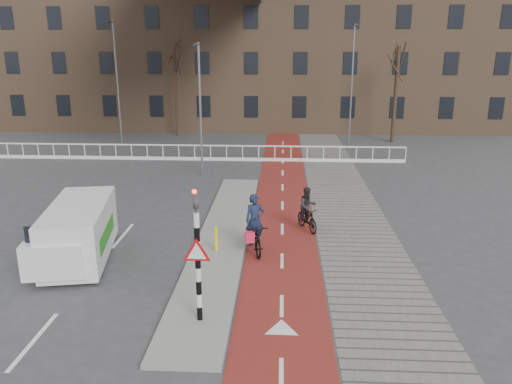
{
  "coord_description": "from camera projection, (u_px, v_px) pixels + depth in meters",
  "views": [
    {
      "loc": [
        1.44,
        -13.29,
        6.86
      ],
      "look_at": [
        0.47,
        5.0,
        1.5
      ],
      "focal_mm": 35.0,
      "sensor_mm": 36.0,
      "label": 1
    }
  ],
  "objects": [
    {
      "name": "cyclist_far",
      "position": [
        307.0,
        213.0,
        19.14
      ],
      "size": [
        1.06,
        1.61,
        1.71
      ],
      "rotation": [
        0.0,
        0.0,
        0.43
      ],
      "color": "black",
      "rests_on": "bike_lane"
    },
    {
      "name": "traffic_signal",
      "position": [
        197.0,
        252.0,
        12.27
      ],
      "size": [
        0.8,
        0.8,
        3.68
      ],
      "color": "black",
      "rests_on": "curb_island"
    },
    {
      "name": "railing",
      "position": [
        179.0,
        155.0,
        31.19
      ],
      "size": [
        28.0,
        0.1,
        0.99
      ],
      "color": "silver",
      "rests_on": "ground"
    },
    {
      "name": "townhouse_row",
      "position": [
        233.0,
        35.0,
        43.36
      ],
      "size": [
        46.0,
        10.0,
        15.9
      ],
      "color": "#7F6047",
      "rests_on": "ground"
    },
    {
      "name": "bike_lane",
      "position": [
        282.0,
        193.0,
        24.24
      ],
      "size": [
        2.5,
        60.0,
        0.01
      ],
      "primitive_type": "cube",
      "color": "maroon",
      "rests_on": "ground"
    },
    {
      "name": "tree_right",
      "position": [
        395.0,
        95.0,
        36.18
      ],
      "size": [
        0.27,
        0.27,
        6.88
      ],
      "primitive_type": "cylinder",
      "color": "black",
      "rests_on": "ground"
    },
    {
      "name": "streetlight_near",
      "position": [
        200.0,
        111.0,
        26.66
      ],
      "size": [
        0.12,
        0.12,
        7.07
      ],
      "primitive_type": "cylinder",
      "color": "slate",
      "rests_on": "ground"
    },
    {
      "name": "curb_island",
      "position": [
        223.0,
        236.0,
        18.59
      ],
      "size": [
        1.8,
        16.0,
        0.12
      ],
      "primitive_type": "cube",
      "color": "gray",
      "rests_on": "ground"
    },
    {
      "name": "streetlight_left",
      "position": [
        118.0,
        85.0,
        34.86
      ],
      "size": [
        0.12,
        0.12,
        8.55
      ],
      "primitive_type": "cylinder",
      "color": "slate",
      "rests_on": "ground"
    },
    {
      "name": "van",
      "position": [
        80.0,
        231.0,
        16.48
      ],
      "size": [
        2.55,
        4.67,
        1.9
      ],
      "rotation": [
        0.0,
        0.0,
        0.18
      ],
      "color": "silver",
      "rests_on": "ground"
    },
    {
      "name": "sidewalk",
      "position": [
        340.0,
        194.0,
        24.1
      ],
      "size": [
        3.0,
        60.0,
        0.01
      ],
      "primitive_type": "cube",
      "color": "slate",
      "rests_on": "ground"
    },
    {
      "name": "ground",
      "position": [
        231.0,
        288.0,
        14.73
      ],
      "size": [
        120.0,
        120.0,
        0.0
      ],
      "primitive_type": "plane",
      "color": "#38383A",
      "rests_on": "ground"
    },
    {
      "name": "cyclist_near",
      "position": [
        255.0,
        233.0,
        17.16
      ],
      "size": [
        1.17,
        2.09,
        2.05
      ],
      "rotation": [
        0.0,
        0.0,
        0.26
      ],
      "color": "black",
      "rests_on": "bike_lane"
    },
    {
      "name": "bollard",
      "position": [
        216.0,
        239.0,
        16.99
      ],
      "size": [
        0.12,
        0.12,
        0.87
      ],
      "primitive_type": "cylinder",
      "color": "yellow",
      "rests_on": "curb_island"
    },
    {
      "name": "streetlight_right",
      "position": [
        352.0,
        86.0,
        35.01
      ],
      "size": [
        0.12,
        0.12,
        8.33
      ],
      "primitive_type": "cylinder",
      "color": "slate",
      "rests_on": "ground"
    },
    {
      "name": "tree_mid",
      "position": [
        176.0,
        93.0,
        38.96
      ],
      "size": [
        0.22,
        0.22,
        6.72
      ],
      "primitive_type": "cylinder",
      "color": "black",
      "rests_on": "ground"
    }
  ]
}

